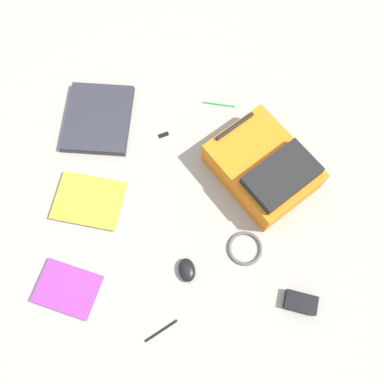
# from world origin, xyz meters

# --- Properties ---
(ground_plane) EXTENTS (3.86, 3.86, 0.00)m
(ground_plane) POSITION_xyz_m (0.00, 0.00, 0.00)
(ground_plane) COLOR gray
(backpack) EXTENTS (0.50, 0.51, 0.17)m
(backpack) POSITION_xyz_m (-0.17, 0.32, 0.07)
(backpack) COLOR orange
(backpack) RESTS_ON ground_plane
(laptop) EXTENTS (0.35, 0.30, 0.03)m
(laptop) POSITION_xyz_m (-0.33, -0.41, 0.02)
(laptop) COLOR #24242C
(laptop) RESTS_ON ground_plane
(book_red) EXTENTS (0.21, 0.26, 0.02)m
(book_red) POSITION_xyz_m (0.40, -0.36, 0.01)
(book_red) COLOR silver
(book_red) RESTS_ON ground_plane
(book_comic) EXTENTS (0.22, 0.28, 0.02)m
(book_comic) POSITION_xyz_m (0.05, -0.36, 0.01)
(book_comic) COLOR silver
(book_comic) RESTS_ON ground_plane
(computer_mouse) EXTENTS (0.11, 0.09, 0.04)m
(computer_mouse) POSITION_xyz_m (0.27, 0.07, 0.02)
(computer_mouse) COLOR black
(computer_mouse) RESTS_ON ground_plane
(cable_coil) EXTENTS (0.14, 0.14, 0.01)m
(cable_coil) POSITION_xyz_m (0.15, 0.28, 0.01)
(cable_coil) COLOR #4C4C51
(cable_coil) RESTS_ON ground_plane
(power_brick) EXTENTS (0.08, 0.13, 0.03)m
(power_brick) POSITION_xyz_m (0.33, 0.51, 0.02)
(power_brick) COLOR black
(power_brick) RESTS_ON ground_plane
(pen_black) EXTENTS (0.10, 0.11, 0.01)m
(pen_black) POSITION_xyz_m (0.50, 0.01, 0.00)
(pen_black) COLOR black
(pen_black) RESTS_ON ground_plane
(pen_blue) EXTENTS (0.01, 0.14, 0.01)m
(pen_blue) POSITION_xyz_m (-0.48, 0.10, 0.00)
(pen_blue) COLOR #198C33
(pen_blue) RESTS_ON ground_plane
(usb_stick) EXTENTS (0.04, 0.05, 0.01)m
(usb_stick) POSITION_xyz_m (-0.30, -0.12, 0.00)
(usb_stick) COLOR black
(usb_stick) RESTS_ON ground_plane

